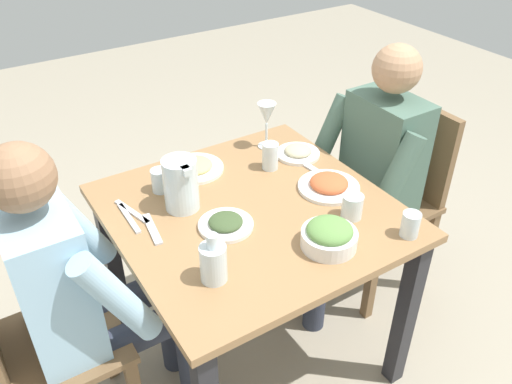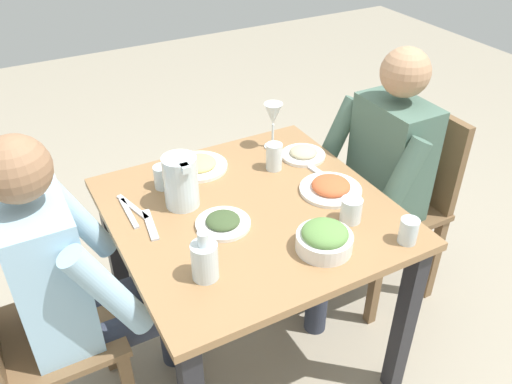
{
  "view_description": "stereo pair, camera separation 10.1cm",
  "coord_description": "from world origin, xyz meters",
  "px_view_note": "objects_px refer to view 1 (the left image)",
  "views": [
    {
      "loc": [
        -1.27,
        0.78,
        1.84
      ],
      "look_at": [
        0.03,
        -0.04,
        0.79
      ],
      "focal_mm": 37.05,
      "sensor_mm": 36.0,
      "label": 1
    },
    {
      "loc": [
        -1.32,
        0.69,
        1.84
      ],
      "look_at": [
        0.03,
        -0.04,
        0.79
      ],
      "focal_mm": 37.05,
      "sensor_mm": 36.0,
      "label": 2
    }
  ],
  "objects_px": {
    "plate_dolmas": "(226,223)",
    "water_glass_center": "(160,180)",
    "chair_far": "(30,346)",
    "diner_near": "(365,174)",
    "salad_bowl": "(329,235)",
    "water_glass_by_pitcher": "(410,225)",
    "plate_beans": "(298,152)",
    "water_pitcher": "(181,184)",
    "water_glass_far_right": "(270,156)",
    "plate_rice_curry": "(329,185)",
    "plate_fries": "(195,167)",
    "chair_near": "(395,188)",
    "wine_glass": "(267,116)",
    "diner_far": "(86,286)",
    "oil_carafe": "(213,264)",
    "water_glass_near_left": "(352,206)",
    "dining_table": "(252,236)"
  },
  "relations": [
    {
      "from": "water_pitcher",
      "to": "plate_beans",
      "type": "xyz_separation_m",
      "value": [
        0.07,
        -0.55,
        -0.08
      ]
    },
    {
      "from": "plate_rice_curry",
      "to": "water_glass_center",
      "type": "relative_size",
      "value": 2.61
    },
    {
      "from": "diner_far",
      "to": "plate_dolmas",
      "type": "distance_m",
      "value": 0.48
    },
    {
      "from": "salad_bowl",
      "to": "plate_fries",
      "type": "relative_size",
      "value": 0.8
    },
    {
      "from": "diner_far",
      "to": "oil_carafe",
      "type": "xyz_separation_m",
      "value": [
        -0.27,
        -0.32,
        0.15
      ]
    },
    {
      "from": "diner_far",
      "to": "water_glass_far_right",
      "type": "relative_size",
      "value": 11.13
    },
    {
      "from": "diner_near",
      "to": "plate_rice_curry",
      "type": "distance_m",
      "value": 0.33
    },
    {
      "from": "plate_dolmas",
      "to": "water_pitcher",
      "type": "bearing_deg",
      "value": 21.78
    },
    {
      "from": "plate_rice_curry",
      "to": "plate_fries",
      "type": "bearing_deg",
      "value": 43.43
    },
    {
      "from": "salad_bowl",
      "to": "water_glass_by_pitcher",
      "type": "relative_size",
      "value": 2.09
    },
    {
      "from": "salad_bowl",
      "to": "water_glass_by_pitcher",
      "type": "height_order",
      "value": "salad_bowl"
    },
    {
      "from": "plate_beans",
      "to": "salad_bowl",
      "type": "bearing_deg",
      "value": 153.78
    },
    {
      "from": "water_pitcher",
      "to": "plate_fries",
      "type": "relative_size",
      "value": 0.85
    },
    {
      "from": "dining_table",
      "to": "water_pitcher",
      "type": "xyz_separation_m",
      "value": [
        0.14,
        0.2,
        0.22
      ]
    },
    {
      "from": "diner_far",
      "to": "salad_bowl",
      "type": "relative_size",
      "value": 6.66
    },
    {
      "from": "diner_near",
      "to": "plate_dolmas",
      "type": "xyz_separation_m",
      "value": [
        -0.1,
        0.72,
        0.11
      ]
    },
    {
      "from": "plate_dolmas",
      "to": "water_glass_center",
      "type": "xyz_separation_m",
      "value": [
        0.31,
        0.09,
        0.03
      ]
    },
    {
      "from": "water_pitcher",
      "to": "plate_rice_curry",
      "type": "height_order",
      "value": "water_pitcher"
    },
    {
      "from": "water_pitcher",
      "to": "plate_fries",
      "type": "distance_m",
      "value": 0.26
    },
    {
      "from": "water_glass_center",
      "to": "oil_carafe",
      "type": "relative_size",
      "value": 0.53
    },
    {
      "from": "diner_far",
      "to": "plate_fries",
      "type": "xyz_separation_m",
      "value": [
        0.3,
        -0.54,
        0.11
      ]
    },
    {
      "from": "plate_beans",
      "to": "plate_rice_curry",
      "type": "distance_m",
      "value": 0.26
    },
    {
      "from": "chair_near",
      "to": "plate_dolmas",
      "type": "relative_size",
      "value": 4.86
    },
    {
      "from": "diner_far",
      "to": "plate_beans",
      "type": "xyz_separation_m",
      "value": [
        0.18,
        -0.95,
        0.11
      ]
    },
    {
      "from": "chair_near",
      "to": "water_glass_near_left",
      "type": "distance_m",
      "value": 0.67
    },
    {
      "from": "chair_near",
      "to": "diner_far",
      "type": "distance_m",
      "value": 1.4
    },
    {
      "from": "water_glass_far_right",
      "to": "water_glass_center",
      "type": "height_order",
      "value": "water_glass_far_right"
    },
    {
      "from": "plate_beans",
      "to": "plate_rice_curry",
      "type": "bearing_deg",
      "value": 169.63
    },
    {
      "from": "chair_near",
      "to": "salad_bowl",
      "type": "height_order",
      "value": "chair_near"
    },
    {
      "from": "diner_near",
      "to": "plate_dolmas",
      "type": "height_order",
      "value": "diner_near"
    },
    {
      "from": "plate_dolmas",
      "to": "diner_near",
      "type": "bearing_deg",
      "value": -81.74
    },
    {
      "from": "chair_far",
      "to": "diner_near",
      "type": "xyz_separation_m",
      "value": [
        0.03,
        -1.39,
        0.15
      ]
    },
    {
      "from": "water_pitcher",
      "to": "plate_beans",
      "type": "relative_size",
      "value": 1.07
    },
    {
      "from": "plate_dolmas",
      "to": "water_glass_far_right",
      "type": "xyz_separation_m",
      "value": [
        0.23,
        -0.33,
        0.04
      ]
    },
    {
      "from": "chair_near",
      "to": "plate_fries",
      "type": "bearing_deg",
      "value": 72.39
    },
    {
      "from": "salad_bowl",
      "to": "diner_near",
      "type": "bearing_deg",
      "value": -53.68
    },
    {
      "from": "chair_near",
      "to": "plate_fries",
      "type": "height_order",
      "value": "chair_near"
    },
    {
      "from": "oil_carafe",
      "to": "plate_dolmas",
      "type": "bearing_deg",
      "value": -37.45
    },
    {
      "from": "oil_carafe",
      "to": "plate_rice_curry",
      "type": "bearing_deg",
      "value": -71.71
    },
    {
      "from": "plate_dolmas",
      "to": "water_glass_center",
      "type": "height_order",
      "value": "water_glass_center"
    },
    {
      "from": "dining_table",
      "to": "diner_far",
      "type": "xyz_separation_m",
      "value": [
        0.03,
        0.59,
        0.03
      ]
    },
    {
      "from": "plate_dolmas",
      "to": "water_glass_center",
      "type": "bearing_deg",
      "value": 16.58
    },
    {
      "from": "diner_far",
      "to": "water_glass_near_left",
      "type": "bearing_deg",
      "value": -106.4
    },
    {
      "from": "plate_dolmas",
      "to": "wine_glass",
      "type": "height_order",
      "value": "wine_glass"
    },
    {
      "from": "water_glass_near_left",
      "to": "salad_bowl",
      "type": "bearing_deg",
      "value": 116.17
    },
    {
      "from": "water_glass_by_pitcher",
      "to": "plate_beans",
      "type": "bearing_deg",
      "value": 0.22
    },
    {
      "from": "diner_near",
      "to": "water_pitcher",
      "type": "xyz_separation_m",
      "value": [
        0.07,
        0.79,
        0.19
      ]
    },
    {
      "from": "water_pitcher",
      "to": "water_glass_by_pitcher",
      "type": "distance_m",
      "value": 0.77
    },
    {
      "from": "water_glass_by_pitcher",
      "to": "wine_glass",
      "type": "bearing_deg",
      "value": 5.53
    },
    {
      "from": "water_pitcher",
      "to": "water_glass_by_pitcher",
      "type": "relative_size",
      "value": 2.21
    }
  ]
}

